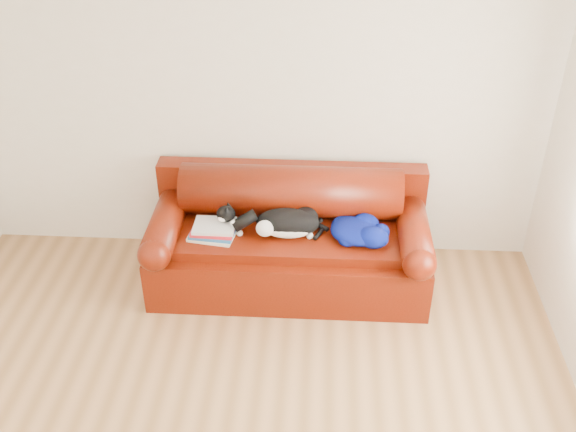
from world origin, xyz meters
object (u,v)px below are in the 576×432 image
object	(u,v)px
book_stack	(214,230)
cat	(287,224)
sofa_base	(289,257)
blanket	(359,230)

from	to	relation	value
book_stack	cat	size ratio (longest dim) A/B	0.53
sofa_base	blanket	world-z (taller)	blanket
sofa_base	cat	world-z (taller)	cat
sofa_base	blanket	distance (m)	0.62
sofa_base	cat	distance (m)	0.36
book_stack	blanket	size ratio (longest dim) A/B	0.75
sofa_base	book_stack	xyz separation A→B (m)	(-0.56, -0.11, 0.31)
book_stack	blanket	world-z (taller)	blanket
sofa_base	blanket	bearing A→B (deg)	-8.43
sofa_base	blanket	xyz separation A→B (m)	(0.52, -0.08, 0.33)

